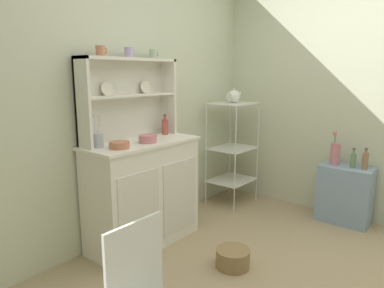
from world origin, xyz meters
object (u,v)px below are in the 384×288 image
Objects in this scene: side_shelf_blue at (345,194)px; cup_terracotta_0 at (100,51)px; hutch_cabinet at (143,192)px; utensil_jar at (98,140)px; floor_basket at (233,258)px; jam_bottle at (165,126)px; flower_vase at (335,152)px; bakers_rack at (232,143)px; vinegar_bottle at (365,161)px; bowl_mixing_large at (119,145)px; porcelain_teapot at (233,96)px; oil_bottle at (353,160)px; hutch_shelf_unit at (127,93)px.

side_shelf_blue is 2.61m from cup_terracotta_0.
utensil_jar reaches higher than hutch_cabinet.
jam_bottle reaches higher than floor_basket.
bakers_rack is at bearing 103.85° from flower_vase.
cup_terracotta_0 reaches higher than vinegar_bottle.
hutch_cabinet is 0.55m from bowl_mixing_large.
porcelain_teapot is (1.58, 0.03, 0.28)m from bowl_mixing_large.
porcelain_teapot reaches higher than oil_bottle.
hutch_shelf_unit is 5.05× the size of jam_bottle.
porcelain_teapot is 1.13× the size of vinegar_bottle.
vinegar_bottle is at bearing -38.95° from cup_terracotta_0.
floor_basket is (0.16, -0.81, -0.39)m from hutch_cabinet.
cup_terracotta_0 reaches higher than porcelain_teapot.
side_shelf_blue is at bearing -77.45° from porcelain_teapot.
side_shelf_blue is at bearing -41.30° from hutch_shelf_unit.
bakers_rack is at bearing -9.25° from hutch_shelf_unit.
side_shelf_blue is at bearing -47.39° from jam_bottle.
bowl_mixing_large is (-1.84, 1.12, 0.64)m from side_shelf_blue.
oil_bottle is (1.84, -1.17, -0.28)m from bowl_mixing_large.
utensil_jar is at bearing 175.65° from bakers_rack.
hutch_shelf_unit is at bearing 99.11° from floor_basket.
utensil_jar is 2.41m from vinegar_bottle.
porcelain_teapot reaches higher than side_shelf_blue.
jam_bottle is at bearing 132.61° from side_shelf_blue.
jam_bottle is at bearing 171.76° from bakers_rack.
side_shelf_blue reaches higher than floor_basket.
jam_bottle is 1.89m from vinegar_bottle.
jam_bottle is (0.21, 0.90, 0.90)m from floor_basket.
flower_vase is at bearing 90.19° from vinegar_bottle.
cup_terracotta_0 is at bearing 155.99° from hutch_cabinet.
bakers_rack is 1.33m from vinegar_bottle.
bakers_rack is 1.50m from floor_basket.
porcelain_teapot is at bearing -180.00° from bakers_rack.
cup_terracotta_0 is (-0.43, 0.93, 1.54)m from floor_basket.
hutch_shelf_unit is at bearing 12.94° from utensil_jar.
bowl_mixing_large is 2.11m from flower_vase.
flower_vase is at bearing -33.34° from cup_terracotta_0.
oil_bottle is at bearing -90.00° from side_shelf_blue.
floor_basket is at bearing -103.25° from jam_bottle.
jam_bottle is at bearing 0.61° from utensil_jar.
bakers_rack is 1.25m from side_shelf_blue.
floor_basket is 1.60m from vinegar_bottle.
side_shelf_blue is 3.64× the size of bowl_mixing_large.
side_shelf_blue is 1.46m from floor_basket.
hutch_cabinet is 2.06m from vinegar_bottle.
floor_basket is 1.54m from flower_vase.
flower_vase reaches higher than vinegar_bottle.
hutch_shelf_unit is (0.00, 0.16, 0.83)m from hutch_cabinet.
oil_bottle is 0.93× the size of vinegar_bottle.
flower_vase reaches higher than side_shelf_blue.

